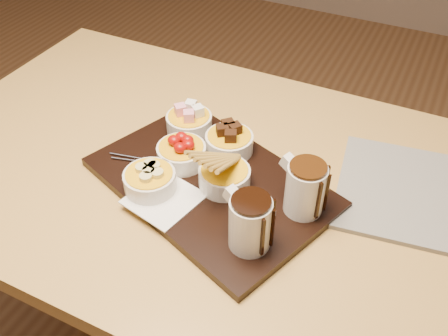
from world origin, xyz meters
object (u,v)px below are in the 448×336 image
at_px(dining_table, 193,195).
at_px(serving_board, 210,183).
at_px(bowl_strawberries, 182,154).
at_px(pitcher_dark_chocolate, 250,224).
at_px(newspaper, 429,197).
at_px(pitcher_milk_chocolate, 305,189).

xyz_separation_m(dining_table, serving_board, (0.07, -0.05, 0.11)).
xyz_separation_m(bowl_strawberries, pitcher_dark_chocolate, (0.21, -0.14, 0.03)).
height_order(dining_table, bowl_strawberries, bowl_strawberries).
bearing_deg(newspaper, pitcher_dark_chocolate, -142.14).
bearing_deg(pitcher_dark_chocolate, newspaper, 66.27).
height_order(bowl_strawberries, pitcher_milk_chocolate, pitcher_milk_chocolate).
distance_m(serving_board, pitcher_dark_chocolate, 0.18).
distance_m(bowl_strawberries, pitcher_dark_chocolate, 0.25).
xyz_separation_m(dining_table, pitcher_milk_chocolate, (0.26, -0.04, 0.17)).
xyz_separation_m(dining_table, pitcher_dark_chocolate, (0.20, -0.16, 0.17)).
distance_m(dining_table, serving_board, 0.14).
bearing_deg(serving_board, dining_table, 166.23).
bearing_deg(pitcher_dark_chocolate, serving_board, 160.02).
height_order(bowl_strawberries, newspaper, bowl_strawberries).
height_order(pitcher_milk_chocolate, newspaper, pitcher_milk_chocolate).
bearing_deg(bowl_strawberries, pitcher_dark_chocolate, -33.07).
height_order(serving_board, pitcher_dark_chocolate, pitcher_dark_chocolate).
relative_size(bowl_strawberries, pitcher_dark_chocolate, 1.02).
height_order(dining_table, serving_board, serving_board).
relative_size(pitcher_dark_chocolate, newspaper, 0.29).
distance_m(serving_board, bowl_strawberries, 0.08).
bearing_deg(newspaper, bowl_strawberries, -172.37).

